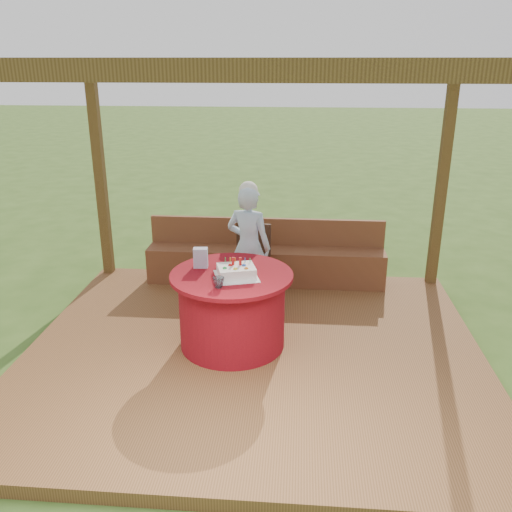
{
  "coord_description": "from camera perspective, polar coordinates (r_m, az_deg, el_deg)",
  "views": [
    {
      "loc": [
        0.42,
        -4.75,
        2.84
      ],
      "look_at": [
        0.0,
        0.25,
        1.0
      ],
      "focal_mm": 38.0,
      "sensor_mm": 36.0,
      "label": 1
    }
  ],
  "objects": [
    {
      "name": "ground",
      "position": [
        5.55,
        -0.22,
        -10.64
      ],
      "size": [
        60.0,
        60.0,
        0.0
      ],
      "primitive_type": "plane",
      "color": "#35551C",
      "rests_on": "ground"
    },
    {
      "name": "deck",
      "position": [
        5.52,
        -0.22,
        -10.1
      ],
      "size": [
        4.5,
        4.0,
        0.12
      ],
      "primitive_type": "cube",
      "color": "brown",
      "rests_on": "ground"
    },
    {
      "name": "pergola",
      "position": [
        4.79,
        -0.26,
        14.95
      ],
      "size": [
        4.5,
        4.0,
        2.72
      ],
      "color": "brown",
      "rests_on": "deck"
    },
    {
      "name": "bench",
      "position": [
        6.93,
        1.01,
        -0.62
      ],
      "size": [
        3.0,
        0.42,
        0.8
      ],
      "color": "brown",
      "rests_on": "deck"
    },
    {
      "name": "table",
      "position": [
        5.37,
        -2.53,
        -5.59
      ],
      "size": [
        1.19,
        1.19,
        0.77
      ],
      "color": "maroon",
      "rests_on": "deck"
    },
    {
      "name": "chair",
      "position": [
        6.48,
        -0.45,
        -0.13
      ],
      "size": [
        0.46,
        0.46,
        0.87
      ],
      "color": "#311A0F",
      "rests_on": "deck"
    },
    {
      "name": "elderly_woman",
      "position": [
        6.12,
        -0.77,
        1.16
      ],
      "size": [
        0.59,
        0.47,
        1.46
      ],
      "color": "#95BBDD",
      "rests_on": "deck"
    },
    {
      "name": "birthday_cake",
      "position": [
        5.13,
        -2.09,
        -1.62
      ],
      "size": [
        0.49,
        0.49,
        0.18
      ],
      "color": "white",
      "rests_on": "table"
    },
    {
      "name": "gift_bag",
      "position": [
        5.37,
        -5.85,
        -0.19
      ],
      "size": [
        0.15,
        0.1,
        0.2
      ],
      "primitive_type": "cube",
      "rotation": [
        0.0,
        0.0,
        0.09
      ],
      "color": "#DD8FC5",
      "rests_on": "table"
    },
    {
      "name": "drinking_glass",
      "position": [
        4.9,
        -3.96,
        -2.79
      ],
      "size": [
        0.12,
        0.12,
        0.1
      ],
      "primitive_type": "imported",
      "rotation": [
        0.0,
        0.0,
        0.1
      ],
      "color": "silver",
      "rests_on": "table"
    }
  ]
}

